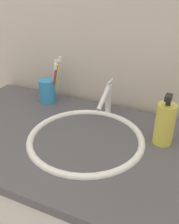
# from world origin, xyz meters

# --- Properties ---
(tiled_wall_back) EXTENTS (2.44, 0.04, 2.40)m
(tiled_wall_back) POSITION_xyz_m (0.00, 0.33, 1.20)
(tiled_wall_back) COLOR beige
(tiled_wall_back) RESTS_ON ground
(sink_basin) EXTENTS (0.41, 0.41, 0.09)m
(sink_basin) POSITION_xyz_m (-0.03, 0.01, 0.81)
(sink_basin) COLOR white
(sink_basin) RESTS_ON vanity_counter
(faucet) EXTENTS (0.02, 0.15, 0.14)m
(faucet) POSITION_xyz_m (-0.03, 0.20, 0.92)
(faucet) COLOR silver
(faucet) RESTS_ON sink_basin
(toothbrush_cup) EXTENTS (0.07, 0.07, 0.10)m
(toothbrush_cup) POSITION_xyz_m (-0.32, 0.21, 0.89)
(toothbrush_cup) COLOR #338CCC
(toothbrush_cup) RESTS_ON vanity_counter
(toothbrush_blue) EXTENTS (0.04, 0.05, 0.18)m
(toothbrush_blue) POSITION_xyz_m (-0.29, 0.25, 0.95)
(toothbrush_blue) COLOR blue
(toothbrush_blue) RESTS_ON toothbrush_cup
(toothbrush_yellow) EXTENTS (0.03, 0.06, 0.19)m
(toothbrush_yellow) POSITION_xyz_m (-0.28, 0.25, 0.96)
(toothbrush_yellow) COLOR yellow
(toothbrush_yellow) RESTS_ON toothbrush_cup
(toothbrush_white) EXTENTS (0.04, 0.04, 0.18)m
(toothbrush_white) POSITION_xyz_m (-0.29, 0.23, 0.95)
(toothbrush_white) COLOR white
(toothbrush_white) RESTS_ON toothbrush_cup
(toothbrush_red) EXTENTS (0.05, 0.02, 0.18)m
(toothbrush_red) POSITION_xyz_m (-0.28, 0.21, 0.95)
(toothbrush_red) COLOR red
(toothbrush_red) RESTS_ON toothbrush_cup
(soap_dispenser) EXTENTS (0.06, 0.06, 0.18)m
(soap_dispenser) POSITION_xyz_m (0.21, 0.10, 0.92)
(soap_dispenser) COLOR #DBCC4C
(soap_dispenser) RESTS_ON vanity_counter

